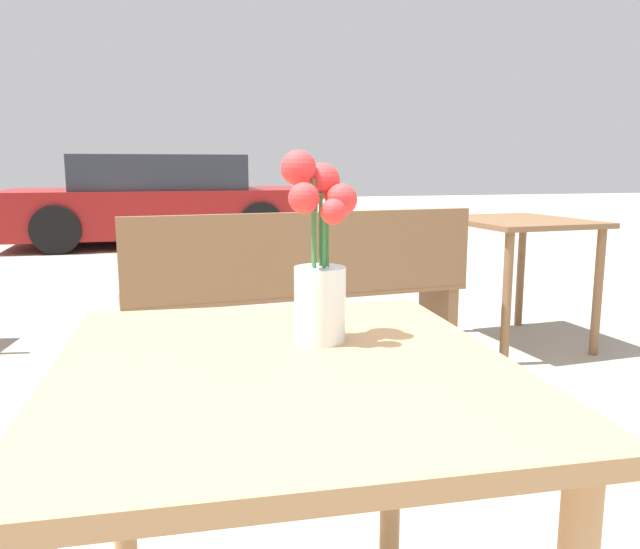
# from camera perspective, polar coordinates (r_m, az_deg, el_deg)

# --- Properties ---
(table_front) EXTENTS (0.80, 0.90, 0.74)m
(table_front) POSITION_cam_1_polar(r_m,az_deg,el_deg) (1.09, -3.28, -13.65)
(table_front) COLOR tan
(table_front) RESTS_ON ground_plane
(flower_vase) EXTENTS (0.14, 0.14, 0.35)m
(flower_vase) POSITION_cam_1_polar(r_m,az_deg,el_deg) (1.14, -0.07, 0.88)
(flower_vase) COLOR silver
(flower_vase) RESTS_ON table_front
(bench_near) EXTENTS (1.74, 0.48, 0.85)m
(bench_near) POSITION_cam_1_polar(r_m,az_deg,el_deg) (3.07, -1.59, -1.32)
(bench_near) COLOR brown
(bench_near) RESTS_ON ground_plane
(table_back) EXTENTS (0.76, 0.86, 0.76)m
(table_back) POSITION_cam_1_polar(r_m,az_deg,el_deg) (3.88, 17.56, 3.04)
(table_back) COLOR brown
(table_back) RESTS_ON ground_plane
(parked_car) EXTENTS (4.06, 1.90, 1.21)m
(parked_car) POSITION_cam_1_polar(r_m,az_deg,el_deg) (8.99, -14.36, 6.51)
(parked_car) COLOR maroon
(parked_car) RESTS_ON ground_plane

